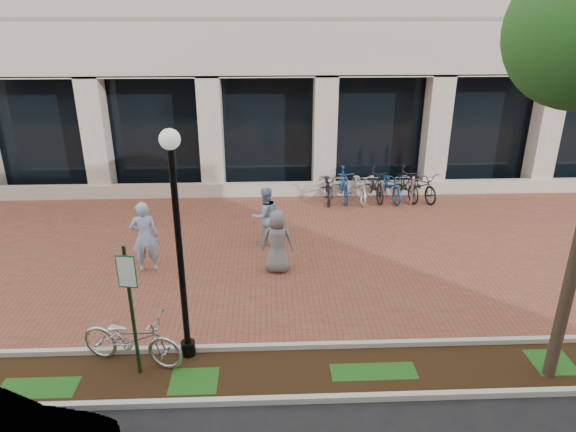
{
  "coord_description": "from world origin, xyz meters",
  "views": [
    {
      "loc": [
        -0.04,
        -12.99,
        6.34
      ],
      "look_at": [
        0.46,
        -0.8,
        1.36
      ],
      "focal_mm": 32.0,
      "sensor_mm": 36.0,
      "label": 1
    }
  ],
  "objects_px": {
    "parking_sign": "(130,296)",
    "pedestrian_left": "(145,237)",
    "locked_bicycle": "(132,338)",
    "bike_rack_cluster": "(375,185)",
    "bollard": "(412,190)",
    "lamppost": "(178,237)",
    "pedestrian_right": "(277,241)",
    "pedestrian_mid": "(265,216)"
  },
  "relations": [
    {
      "from": "parking_sign",
      "to": "bollard",
      "type": "relative_size",
      "value": 2.56
    },
    {
      "from": "pedestrian_left",
      "to": "locked_bicycle",
      "type": "bearing_deg",
      "value": 88.68
    },
    {
      "from": "pedestrian_mid",
      "to": "pedestrian_left",
      "type": "bearing_deg",
      "value": -1.32
    },
    {
      "from": "parking_sign",
      "to": "bollard",
      "type": "bearing_deg",
      "value": 57.28
    },
    {
      "from": "parking_sign",
      "to": "pedestrian_mid",
      "type": "relative_size",
      "value": 1.53
    },
    {
      "from": "pedestrian_left",
      "to": "pedestrian_right",
      "type": "distance_m",
      "value": 3.37
    },
    {
      "from": "parking_sign",
      "to": "bollard",
      "type": "xyz_separation_m",
      "value": [
        7.39,
        8.52,
        -1.13
      ]
    },
    {
      "from": "locked_bicycle",
      "to": "pedestrian_right",
      "type": "relative_size",
      "value": 1.24
    },
    {
      "from": "bollard",
      "to": "pedestrian_mid",
      "type": "bearing_deg",
      "value": -149.69
    },
    {
      "from": "pedestrian_mid",
      "to": "bike_rack_cluster",
      "type": "relative_size",
      "value": 0.4
    },
    {
      "from": "pedestrian_left",
      "to": "pedestrian_mid",
      "type": "xyz_separation_m",
      "value": [
        3.05,
        1.48,
        -0.09
      ]
    },
    {
      "from": "pedestrian_right",
      "to": "bike_rack_cluster",
      "type": "height_order",
      "value": "pedestrian_right"
    },
    {
      "from": "parking_sign",
      "to": "pedestrian_mid",
      "type": "distance_m",
      "value": 6.11
    },
    {
      "from": "pedestrian_mid",
      "to": "pedestrian_right",
      "type": "height_order",
      "value": "pedestrian_mid"
    },
    {
      "from": "locked_bicycle",
      "to": "bollard",
      "type": "bearing_deg",
      "value": -26.42
    },
    {
      "from": "pedestrian_mid",
      "to": "bollard",
      "type": "xyz_separation_m",
      "value": [
        5.03,
        2.94,
        -0.34
      ]
    },
    {
      "from": "pedestrian_left",
      "to": "bike_rack_cluster",
      "type": "xyz_separation_m",
      "value": [
        6.91,
        5.02,
        -0.4
      ]
    },
    {
      "from": "lamppost",
      "to": "bike_rack_cluster",
      "type": "relative_size",
      "value": 1.05
    },
    {
      "from": "pedestrian_left",
      "to": "bike_rack_cluster",
      "type": "bearing_deg",
      "value": -153.22
    },
    {
      "from": "parking_sign",
      "to": "pedestrian_left",
      "type": "distance_m",
      "value": 4.22
    },
    {
      "from": "locked_bicycle",
      "to": "pedestrian_mid",
      "type": "bearing_deg",
      "value": -9.45
    },
    {
      "from": "parking_sign",
      "to": "bike_rack_cluster",
      "type": "bearing_deg",
      "value": 63.94
    },
    {
      "from": "locked_bicycle",
      "to": "pedestrian_mid",
      "type": "distance_m",
      "value": 5.83
    },
    {
      "from": "pedestrian_right",
      "to": "bollard",
      "type": "relative_size",
      "value": 1.63
    },
    {
      "from": "pedestrian_left",
      "to": "pedestrian_right",
      "type": "relative_size",
      "value": 1.13
    },
    {
      "from": "pedestrian_left",
      "to": "bike_rack_cluster",
      "type": "height_order",
      "value": "pedestrian_left"
    },
    {
      "from": "lamppost",
      "to": "bike_rack_cluster",
      "type": "height_order",
      "value": "lamppost"
    },
    {
      "from": "parking_sign",
      "to": "bike_rack_cluster",
      "type": "xyz_separation_m",
      "value": [
        6.21,
        9.12,
        -1.11
      ]
    },
    {
      "from": "bollard",
      "to": "bike_rack_cluster",
      "type": "xyz_separation_m",
      "value": [
        -1.18,
        0.6,
        0.02
      ]
    },
    {
      "from": "bollard",
      "to": "pedestrian_right",
      "type": "bearing_deg",
      "value": -135.77
    },
    {
      "from": "locked_bicycle",
      "to": "pedestrian_right",
      "type": "distance_m",
      "value": 4.58
    },
    {
      "from": "pedestrian_left",
      "to": "bike_rack_cluster",
      "type": "relative_size",
      "value": 0.44
    },
    {
      "from": "lamppost",
      "to": "pedestrian_right",
      "type": "relative_size",
      "value": 2.7
    },
    {
      "from": "lamppost",
      "to": "pedestrian_mid",
      "type": "relative_size",
      "value": 2.63
    },
    {
      "from": "lamppost",
      "to": "locked_bicycle",
      "type": "bearing_deg",
      "value": -169.59
    },
    {
      "from": "parking_sign",
      "to": "bike_rack_cluster",
      "type": "height_order",
      "value": "parking_sign"
    },
    {
      "from": "lamppost",
      "to": "pedestrian_mid",
      "type": "bearing_deg",
      "value": 73.25
    },
    {
      "from": "lamppost",
      "to": "locked_bicycle",
      "type": "height_order",
      "value": "lamppost"
    },
    {
      "from": "parking_sign",
      "to": "bike_rack_cluster",
      "type": "relative_size",
      "value": 0.61
    },
    {
      "from": "lamppost",
      "to": "pedestrian_left",
      "type": "xyz_separation_m",
      "value": [
        -1.53,
        3.58,
        -1.6
      ]
    },
    {
      "from": "pedestrian_left",
      "to": "bollard",
      "type": "height_order",
      "value": "pedestrian_left"
    },
    {
      "from": "pedestrian_mid",
      "to": "bollard",
      "type": "distance_m",
      "value": 5.84
    }
  ]
}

